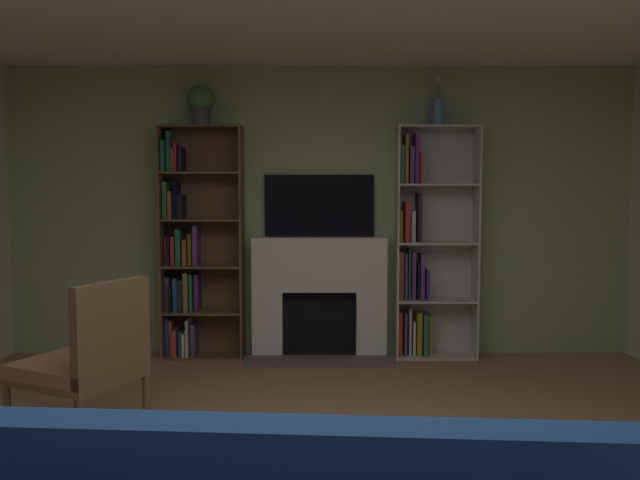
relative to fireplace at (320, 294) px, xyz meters
The scene contains 8 objects.
wall_back_accent 0.76m from the fireplace, 90.00° to the left, with size 5.82×0.06×2.64m, color #99B080.
fireplace is the anchor object (origin of this frame).
tv 0.81m from the fireplace, 90.00° to the left, with size 1.00×0.06×0.56m, color black.
bookshelf_left 1.21m from the fireplace, behind, with size 0.73×0.31×2.09m.
bookshelf_right 1.04m from the fireplace, ahead, with size 0.73×0.30×2.09m.
potted_plant 2.01m from the fireplace, behind, with size 0.24×0.24×0.36m.
vase_with_flowers 1.95m from the fireplace, ahead, with size 0.14×0.14×0.43m.
armchair 2.54m from the fireplace, 122.83° to the right, with size 0.82×0.80×1.00m.
Camera 1 is at (0.01, -2.92, 1.54)m, focal length 37.57 mm.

